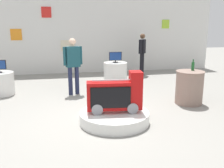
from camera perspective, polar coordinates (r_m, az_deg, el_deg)
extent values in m
plane|color=gray|center=(5.49, -3.77, -7.82)|extent=(30.00, 30.00, 0.00)
cube|color=silver|center=(10.56, -7.91, 10.90)|extent=(11.73, 0.10, 3.10)
cube|color=orange|center=(10.61, -20.94, 10.45)|extent=(0.42, 0.02, 0.44)
cube|color=#9ECC33|center=(11.38, 12.08, 13.17)|extent=(0.33, 0.02, 0.37)
cube|color=beige|center=(10.50, -10.07, 8.55)|extent=(0.55, 0.02, 0.44)
cube|color=red|center=(10.49, -14.70, 15.50)|extent=(0.38, 0.02, 0.41)
cylinder|color=silver|center=(5.24, 0.52, -7.52)|extent=(1.44, 1.44, 0.23)
cylinder|color=gray|center=(5.14, -3.44, -5.29)|extent=(0.26, 0.37, 0.23)
cylinder|color=gray|center=(5.22, 4.44, -5.03)|extent=(0.26, 0.37, 0.23)
cube|color=#B70F0F|center=(5.10, 0.53, -2.60)|extent=(1.14, 0.41, 0.57)
cube|color=#B70F0F|center=(5.07, 5.43, 1.75)|extent=(0.27, 0.32, 0.20)
cube|color=black|center=(4.93, -0.30, -3.14)|extent=(0.80, 0.09, 0.43)
cube|color=black|center=(4.93, -0.30, -3.14)|extent=(0.76, 0.09, 0.39)
cube|color=#B2B2B7|center=(5.02, 0.54, 0.87)|extent=(0.89, 0.12, 0.02)
cylinder|color=silver|center=(7.89, -23.98, 0.07)|extent=(0.75, 0.75, 0.65)
cylinder|color=silver|center=(9.09, 0.77, 2.88)|extent=(0.85, 0.85, 0.65)
cylinder|color=black|center=(9.04, 0.77, 4.98)|extent=(0.19, 0.19, 0.02)
cylinder|color=black|center=(9.03, 0.77, 5.22)|extent=(0.04, 0.04, 0.06)
cube|color=black|center=(9.01, 0.78, 6.35)|extent=(0.46, 0.07, 0.30)
cube|color=navy|center=(8.99, 0.80, 6.33)|extent=(0.43, 0.04, 0.27)
cylinder|color=gray|center=(6.67, 17.15, -0.76)|extent=(0.68, 0.68, 0.85)
cylinder|color=gray|center=(6.59, 17.39, 2.74)|extent=(0.71, 0.71, 0.02)
cylinder|color=#195926|center=(6.70, 17.89, 3.84)|extent=(0.07, 0.07, 0.21)
cylinder|color=#195926|center=(6.68, 17.98, 5.03)|extent=(0.03, 0.03, 0.07)
cylinder|color=black|center=(10.02, 6.66, 4.40)|extent=(0.12, 0.12, 0.87)
cylinder|color=black|center=(10.21, 6.92, 4.57)|extent=(0.12, 0.12, 0.87)
cube|color=black|center=(10.03, 6.90, 8.46)|extent=(0.37, 0.43, 0.54)
sphere|color=brown|center=(10.01, 6.96, 10.74)|extent=(0.20, 0.20, 0.20)
cylinder|color=black|center=(9.80, 6.59, 8.51)|extent=(0.08, 0.08, 0.48)
cylinder|color=black|center=(10.26, 7.21, 8.71)|extent=(0.08, 0.08, 0.48)
cylinder|color=#1E233F|center=(7.29, -9.43, 0.68)|extent=(0.12, 0.12, 0.81)
cylinder|color=#1E233F|center=(7.35, -7.96, 0.84)|extent=(0.12, 0.12, 0.81)
cube|color=#194751|center=(7.20, -8.89, 6.13)|extent=(0.42, 0.30, 0.57)
sphere|color=beige|center=(7.16, -9.01, 9.44)|extent=(0.20, 0.20, 0.20)
cylinder|color=#194751|center=(7.12, -10.73, 6.21)|extent=(0.08, 0.08, 0.52)
cylinder|color=#194751|center=(7.28, -7.09, 6.49)|extent=(0.08, 0.08, 0.52)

